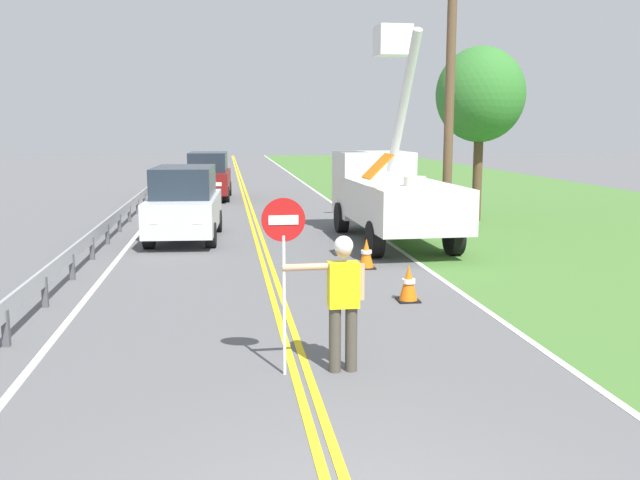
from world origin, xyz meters
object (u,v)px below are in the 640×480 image
at_px(utility_bucket_truck, 389,191).
at_px(traffic_cone_mid, 366,254).
at_px(roadside_tree_verge, 480,95).
at_px(utility_pole_near, 450,90).
at_px(flagger_worker, 342,295).
at_px(traffic_cone_lead, 409,284).
at_px(stop_sign_paddle, 284,246).
at_px(oncoming_suv_second, 209,175).
at_px(oncoming_suv_nearest, 185,203).

distance_m(utility_bucket_truck, traffic_cone_mid, 4.24).
bearing_deg(utility_bucket_truck, traffic_cone_mid, -110.55).
bearing_deg(roadside_tree_verge, traffic_cone_mid, -125.67).
bearing_deg(roadside_tree_verge, utility_pole_near, -126.29).
bearing_deg(flagger_worker, utility_pole_near, 65.83).
distance_m(utility_bucket_truck, traffic_cone_lead, 7.13).
bearing_deg(roadside_tree_verge, stop_sign_paddle, -119.06).
bearing_deg(utility_pole_near, traffic_cone_lead, -112.56).
xyz_separation_m(stop_sign_paddle, roadside_tree_verge, (7.91, 14.24, 2.56)).
height_order(oncoming_suv_second, utility_pole_near, utility_pole_near).
xyz_separation_m(flagger_worker, roadside_tree_verge, (7.14, 14.22, 3.22)).
height_order(oncoming_suv_nearest, traffic_cone_lead, oncoming_suv_nearest).
relative_size(oncoming_suv_nearest, oncoming_suv_second, 1.00).
xyz_separation_m(utility_bucket_truck, roadside_tree_verge, (4.02, 3.77, 2.84)).
relative_size(utility_pole_near, traffic_cone_mid, 11.75).
xyz_separation_m(oncoming_suv_second, traffic_cone_mid, (3.90, -16.25, -0.72)).
height_order(flagger_worker, roadside_tree_verge, roadside_tree_verge).
bearing_deg(oncoming_suv_nearest, oncoming_suv_second, 87.83).
relative_size(stop_sign_paddle, oncoming_suv_second, 0.50).
relative_size(oncoming_suv_second, traffic_cone_mid, 6.67).
xyz_separation_m(flagger_worker, traffic_cone_mid, (1.69, 6.62, -0.71)).
relative_size(oncoming_suv_nearest, roadside_tree_verge, 0.79).
relative_size(utility_bucket_truck, roadside_tree_verge, 1.16).
distance_m(flagger_worker, utility_pole_near, 13.09).
bearing_deg(roadside_tree_verge, flagger_worker, -116.67).
bearing_deg(oncoming_suv_nearest, roadside_tree_verge, 16.18).
relative_size(stop_sign_paddle, traffic_cone_mid, 3.33).
bearing_deg(stop_sign_paddle, traffic_cone_lead, 53.50).
bearing_deg(stop_sign_paddle, traffic_cone_mid, 69.69).
bearing_deg(stop_sign_paddle, oncoming_suv_second, 93.61).
bearing_deg(traffic_cone_lead, utility_pole_near, 67.44).
relative_size(flagger_worker, traffic_cone_lead, 2.61).
relative_size(oncoming_suv_nearest, utility_pole_near, 0.57).
xyz_separation_m(oncoming_suv_nearest, oncoming_suv_second, (0.44, 11.49, 0.00)).
bearing_deg(flagger_worker, utility_bucket_truck, 73.36).
height_order(stop_sign_paddle, roadside_tree_verge, roadside_tree_verge).
bearing_deg(stop_sign_paddle, roadside_tree_verge, 60.94).
relative_size(traffic_cone_lead, roadside_tree_verge, 0.12).
xyz_separation_m(stop_sign_paddle, oncoming_suv_nearest, (-1.88, 11.40, -0.65)).
relative_size(flagger_worker, utility_pole_near, 0.22).
height_order(flagger_worker, traffic_cone_lead, flagger_worker).
bearing_deg(traffic_cone_lead, flagger_worker, -117.71).
xyz_separation_m(flagger_worker, oncoming_suv_second, (-2.21, 22.87, 0.01)).
distance_m(oncoming_suv_nearest, roadside_tree_verge, 10.69).
relative_size(utility_bucket_truck, traffic_cone_mid, 9.81).
height_order(oncoming_suv_nearest, roadside_tree_verge, roadside_tree_verge).
bearing_deg(stop_sign_paddle, utility_bucket_truck, 69.60).
xyz_separation_m(flagger_worker, utility_pole_near, (5.19, 11.57, 3.25)).
xyz_separation_m(oncoming_suv_nearest, roadside_tree_verge, (9.79, 2.84, 3.21)).
xyz_separation_m(stop_sign_paddle, utility_pole_near, (5.96, 11.58, 2.59)).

